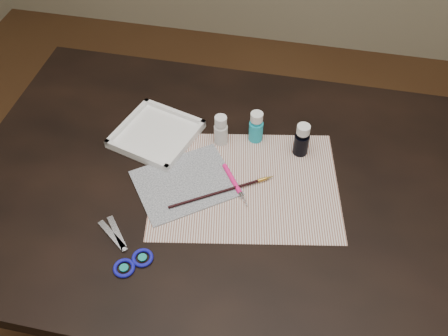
% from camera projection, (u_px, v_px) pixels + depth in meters
% --- Properties ---
extents(ground, '(3.50, 3.50, 0.02)m').
position_uv_depth(ground, '(224.00, 316.00, 1.81)').
color(ground, '#422614').
rests_on(ground, ground).
extents(table, '(1.30, 0.90, 0.75)m').
position_uv_depth(table, '(224.00, 260.00, 1.52)').
color(table, black).
rests_on(table, ground).
extents(paper, '(0.52, 0.43, 0.00)m').
position_uv_depth(paper, '(245.00, 184.00, 1.23)').
color(paper, silver).
rests_on(paper, table).
extents(canvas, '(0.30, 0.29, 0.00)m').
position_uv_depth(canvas, '(185.00, 183.00, 1.23)').
color(canvas, black).
rests_on(canvas, paper).
extents(paint_bottle_white, '(0.04, 0.04, 0.09)m').
position_uv_depth(paint_bottle_white, '(221.00, 130.00, 1.30)').
color(paint_bottle_white, silver).
rests_on(paint_bottle_white, table).
extents(paint_bottle_cyan, '(0.05, 0.05, 0.09)m').
position_uv_depth(paint_bottle_cyan, '(256.00, 127.00, 1.30)').
color(paint_bottle_cyan, '#19A6BF').
rests_on(paint_bottle_cyan, table).
extents(paint_bottle_navy, '(0.05, 0.05, 0.09)m').
position_uv_depth(paint_bottle_navy, '(302.00, 140.00, 1.27)').
color(paint_bottle_navy, black).
rests_on(paint_bottle_navy, table).
extents(paintbrush, '(0.24, 0.16, 0.01)m').
position_uv_depth(paintbrush, '(223.00, 191.00, 1.21)').
color(paintbrush, black).
rests_on(paintbrush, canvas).
extents(craft_knife, '(0.09, 0.13, 0.01)m').
position_uv_depth(craft_knife, '(236.00, 186.00, 1.22)').
color(craft_knife, '#FF197D').
rests_on(craft_knife, paper).
extents(scissors, '(0.20, 0.19, 0.01)m').
position_uv_depth(scissors, '(118.00, 246.00, 1.11)').
color(scissors, silver).
rests_on(scissors, table).
extents(palette_tray, '(0.24, 0.24, 0.02)m').
position_uv_depth(palette_tray, '(156.00, 134.00, 1.34)').
color(palette_tray, white).
rests_on(palette_tray, table).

